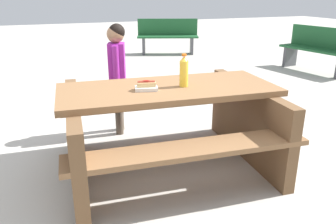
{
  "coord_description": "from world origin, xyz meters",
  "views": [
    {
      "loc": [
        0.99,
        2.55,
        1.51
      ],
      "look_at": [
        0.0,
        0.0,
        0.52
      ],
      "focal_mm": 36.22,
      "sensor_mm": 36.0,
      "label": 1
    }
  ],
  "objects_px": {
    "picnic_table": "(168,121)",
    "hotdog_tray": "(146,86)",
    "park_bench_mid": "(168,35)",
    "park_bench_near": "(319,48)",
    "soda_bottle": "(184,71)",
    "child_in_coat": "(117,65)"
  },
  "relations": [
    {
      "from": "picnic_table",
      "to": "hotdog_tray",
      "type": "bearing_deg",
      "value": 10.69
    },
    {
      "from": "child_in_coat",
      "to": "soda_bottle",
      "type": "bearing_deg",
      "value": 108.76
    },
    {
      "from": "hotdog_tray",
      "to": "child_in_coat",
      "type": "height_order",
      "value": "child_in_coat"
    },
    {
      "from": "soda_bottle",
      "to": "picnic_table",
      "type": "bearing_deg",
      "value": -17.2
    },
    {
      "from": "park_bench_mid",
      "to": "park_bench_near",
      "type": "bearing_deg",
      "value": 124.34
    },
    {
      "from": "hotdog_tray",
      "to": "child_in_coat",
      "type": "bearing_deg",
      "value": -89.49
    },
    {
      "from": "picnic_table",
      "to": "soda_bottle",
      "type": "height_order",
      "value": "soda_bottle"
    },
    {
      "from": "soda_bottle",
      "to": "hotdog_tray",
      "type": "relative_size",
      "value": 1.35
    },
    {
      "from": "soda_bottle",
      "to": "park_bench_near",
      "type": "distance_m",
      "value": 4.79
    },
    {
      "from": "soda_bottle",
      "to": "park_bench_near",
      "type": "xyz_separation_m",
      "value": [
        -4.0,
        -2.59,
        -0.43
      ]
    },
    {
      "from": "soda_bottle",
      "to": "park_bench_mid",
      "type": "bearing_deg",
      "value": -109.79
    },
    {
      "from": "soda_bottle",
      "to": "park_bench_mid",
      "type": "xyz_separation_m",
      "value": [
        -1.99,
        -5.53,
        -0.43
      ]
    },
    {
      "from": "picnic_table",
      "to": "park_bench_near",
      "type": "distance_m",
      "value": 4.85
    },
    {
      "from": "picnic_table",
      "to": "child_in_coat",
      "type": "relative_size",
      "value": 1.6
    },
    {
      "from": "child_in_coat",
      "to": "picnic_table",
      "type": "bearing_deg",
      "value": 102.48
    },
    {
      "from": "hotdog_tray",
      "to": "park_bench_near",
      "type": "height_order",
      "value": "park_bench_near"
    },
    {
      "from": "soda_bottle",
      "to": "child_in_coat",
      "type": "xyz_separation_m",
      "value": [
        0.34,
        -0.99,
        -0.11
      ]
    },
    {
      "from": "picnic_table",
      "to": "hotdog_tray",
      "type": "xyz_separation_m",
      "value": [
        0.2,
        0.04,
        0.34
      ]
    },
    {
      "from": "park_bench_near",
      "to": "park_bench_mid",
      "type": "xyz_separation_m",
      "value": [
        2.01,
        -2.94,
        0.0
      ]
    },
    {
      "from": "soda_bottle",
      "to": "park_bench_mid",
      "type": "height_order",
      "value": "soda_bottle"
    },
    {
      "from": "hotdog_tray",
      "to": "picnic_table",
      "type": "bearing_deg",
      "value": -169.31
    },
    {
      "from": "picnic_table",
      "to": "park_bench_mid",
      "type": "distance_m",
      "value": 5.89
    }
  ]
}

